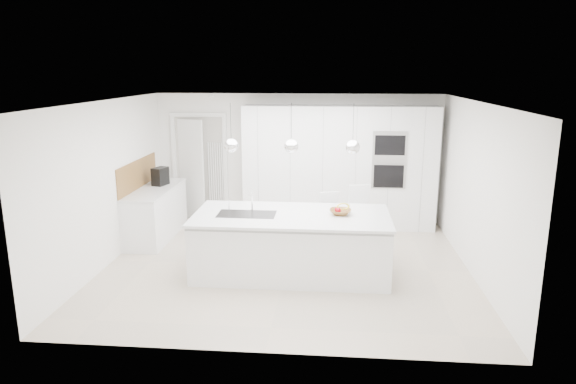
# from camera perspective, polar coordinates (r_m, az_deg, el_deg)

# --- Properties ---
(floor) EXTENTS (5.50, 5.50, 0.00)m
(floor) POSITION_cam_1_polar(r_m,az_deg,el_deg) (7.97, -0.19, -8.21)
(floor) COLOR #C5B39C
(floor) RESTS_ON ground
(wall_back) EXTENTS (5.50, 0.00, 5.50)m
(wall_back) POSITION_cam_1_polar(r_m,az_deg,el_deg) (10.05, 1.10, 3.74)
(wall_back) COLOR white
(wall_back) RESTS_ON ground
(wall_left) EXTENTS (0.00, 5.00, 5.00)m
(wall_left) POSITION_cam_1_polar(r_m,az_deg,el_deg) (8.31, -19.44, 0.91)
(wall_left) COLOR white
(wall_left) RESTS_ON ground
(ceiling) EXTENTS (5.50, 5.50, 0.00)m
(ceiling) POSITION_cam_1_polar(r_m,az_deg,el_deg) (7.42, -0.21, 10.02)
(ceiling) COLOR white
(ceiling) RESTS_ON wall_back
(tall_cabinets) EXTENTS (3.60, 0.60, 2.30)m
(tall_cabinets) POSITION_cam_1_polar(r_m,az_deg,el_deg) (9.75, 5.68, 2.78)
(tall_cabinets) COLOR white
(tall_cabinets) RESTS_ON floor
(oven_stack) EXTENTS (0.62, 0.04, 1.05)m
(oven_stack) POSITION_cam_1_polar(r_m,az_deg,el_deg) (9.46, 11.19, 3.50)
(oven_stack) COLOR #A5A5A8
(oven_stack) RESTS_ON tall_cabinets
(doorway_frame) EXTENTS (1.11, 0.08, 2.13)m
(doorway_frame) POSITION_cam_1_polar(r_m,az_deg,el_deg) (10.37, -9.74, 2.60)
(doorway_frame) COLOR white
(doorway_frame) RESTS_ON floor
(hallway_door) EXTENTS (0.76, 0.38, 2.00)m
(hallway_door) POSITION_cam_1_polar(r_m,az_deg,el_deg) (10.40, -11.14, 2.45)
(hallway_door) COLOR white
(hallway_door) RESTS_ON floor
(radiator) EXTENTS (0.32, 0.04, 1.40)m
(radiator) POSITION_cam_1_polar(r_m,az_deg,el_deg) (10.32, -7.99, 1.61)
(radiator) COLOR white
(radiator) RESTS_ON floor
(left_base_cabinets) EXTENTS (0.60, 1.80, 0.86)m
(left_base_cabinets) POSITION_cam_1_polar(r_m,az_deg,el_deg) (9.47, -14.45, -2.38)
(left_base_cabinets) COLOR white
(left_base_cabinets) RESTS_ON floor
(left_worktop) EXTENTS (0.62, 1.82, 0.04)m
(left_worktop) POSITION_cam_1_polar(r_m,az_deg,el_deg) (9.36, -14.61, 0.27)
(left_worktop) COLOR white
(left_worktop) RESTS_ON left_base_cabinets
(oak_backsplash) EXTENTS (0.02, 1.80, 0.50)m
(oak_backsplash) POSITION_cam_1_polar(r_m,az_deg,el_deg) (9.41, -16.36, 1.91)
(oak_backsplash) COLOR olive
(oak_backsplash) RESTS_ON wall_left
(island_base) EXTENTS (2.80, 1.20, 0.86)m
(island_base) POSITION_cam_1_polar(r_m,az_deg,el_deg) (7.54, 0.36, -6.04)
(island_base) COLOR white
(island_base) RESTS_ON floor
(island_worktop) EXTENTS (2.84, 1.40, 0.04)m
(island_worktop) POSITION_cam_1_polar(r_m,az_deg,el_deg) (7.45, 0.40, -2.64)
(island_worktop) COLOR white
(island_worktop) RESTS_ON island_base
(island_sink) EXTENTS (0.84, 0.44, 0.18)m
(island_sink) POSITION_cam_1_polar(r_m,az_deg,el_deg) (7.49, -4.60, -3.06)
(island_sink) COLOR #3F3F42
(island_sink) RESTS_ON island_worktop
(island_tap) EXTENTS (0.02, 0.02, 0.30)m
(island_tap) POSITION_cam_1_polar(r_m,az_deg,el_deg) (7.61, -4.02, -0.99)
(island_tap) COLOR white
(island_tap) RESTS_ON island_worktop
(pendant_left) EXTENTS (0.20, 0.20, 0.20)m
(pendant_left) POSITION_cam_1_polar(r_m,az_deg,el_deg) (7.30, -6.32, 5.14)
(pendant_left) COLOR white
(pendant_left) RESTS_ON ceiling
(pendant_mid) EXTENTS (0.20, 0.20, 0.20)m
(pendant_mid) POSITION_cam_1_polar(r_m,az_deg,el_deg) (7.18, 0.38, 5.09)
(pendant_mid) COLOR white
(pendant_mid) RESTS_ON ceiling
(pendant_right) EXTENTS (0.20, 0.20, 0.20)m
(pendant_right) POSITION_cam_1_polar(r_m,az_deg,el_deg) (7.16, 7.20, 4.96)
(pendant_right) COLOR white
(pendant_right) RESTS_ON ceiling
(fruit_bowl) EXTENTS (0.33, 0.33, 0.08)m
(fruit_bowl) POSITION_cam_1_polar(r_m,az_deg,el_deg) (7.46, 5.84, -2.21)
(fruit_bowl) COLOR olive
(fruit_bowl) RESTS_ON island_worktop
(espresso_machine) EXTENTS (0.27, 0.34, 0.32)m
(espresso_machine) POSITION_cam_1_polar(r_m,az_deg,el_deg) (9.58, -14.01, 1.71)
(espresso_machine) COLOR black
(espresso_machine) RESTS_ON left_worktop
(bar_stool_left) EXTENTS (0.45, 0.54, 1.01)m
(bar_stool_left) POSITION_cam_1_polar(r_m,az_deg,el_deg) (8.30, 4.56, -3.67)
(bar_stool_left) COLOR white
(bar_stool_left) RESTS_ON floor
(bar_stool_right) EXTENTS (0.45, 0.56, 1.11)m
(bar_stool_right) POSITION_cam_1_polar(r_m,az_deg,el_deg) (8.41, 7.91, -3.19)
(bar_stool_right) COLOR white
(bar_stool_right) RESTS_ON floor
(apple_a) EXTENTS (0.08, 0.08, 0.08)m
(apple_a) POSITION_cam_1_polar(r_m,az_deg,el_deg) (7.46, 5.50, -1.97)
(apple_a) COLOR #A10714
(apple_a) RESTS_ON fruit_bowl
(apple_b) EXTENTS (0.07, 0.07, 0.07)m
(apple_b) POSITION_cam_1_polar(r_m,az_deg,el_deg) (7.47, 5.50, -1.96)
(apple_b) COLOR #A10714
(apple_b) RESTS_ON fruit_bowl
(apple_c) EXTENTS (0.08, 0.08, 0.08)m
(apple_c) POSITION_cam_1_polar(r_m,az_deg,el_deg) (7.42, 5.60, -2.05)
(apple_c) COLOR #A10714
(apple_c) RESTS_ON fruit_bowl
(banana_bunch) EXTENTS (0.23, 0.16, 0.20)m
(banana_bunch) POSITION_cam_1_polar(r_m,az_deg,el_deg) (7.47, 6.14, -1.62)
(banana_bunch) COLOR yellow
(banana_bunch) RESTS_ON fruit_bowl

